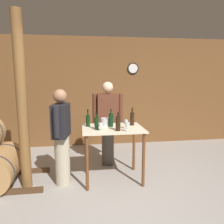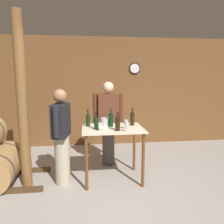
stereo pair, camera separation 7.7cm
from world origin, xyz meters
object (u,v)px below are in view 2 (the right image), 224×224
at_px(wine_bottle_center, 111,120).
at_px(wine_glass_near_right, 126,122).
at_px(wooden_post, 22,103).
at_px(person_host, 108,122).
at_px(wine_bottle_far_right, 132,118).
at_px(wine_glass_near_left, 100,125).
at_px(wine_glass_near_center, 127,125).
at_px(wine_bottle_left, 96,123).
at_px(wine_bottle_far_left, 88,120).
at_px(person_visitor_with_scarf, 61,135).
at_px(ice_bucket, 105,122).
at_px(wine_bottle_right, 118,123).

relative_size(wine_bottle_center, wine_glass_near_right, 2.04).
distance_m(wooden_post, person_host, 1.64).
distance_m(wooden_post, wine_bottle_far_right, 1.80).
bearing_deg(wine_glass_near_left, wine_bottle_far_right, 28.65).
distance_m(wine_bottle_center, wine_bottle_far_right, 0.38).
height_order(wine_glass_near_center, wine_glass_near_right, wine_glass_near_right).
relative_size(wine_bottle_left, wine_glass_near_left, 2.19).
height_order(wine_bottle_far_left, wine_bottle_center, wine_bottle_center).
bearing_deg(wine_glass_near_center, wine_bottle_far_left, 143.20).
distance_m(wine_bottle_far_left, wine_bottle_far_right, 0.76).
distance_m(person_host, person_visitor_with_scarf, 1.09).
xyz_separation_m(ice_bucket, person_host, (0.10, 0.46, -0.10)).
relative_size(wine_bottle_left, person_host, 0.17).
relative_size(wine_bottle_right, person_visitor_with_scarf, 0.19).
bearing_deg(wine_glass_near_center, person_host, 101.39).
xyz_separation_m(wooden_post, ice_bucket, (1.29, 0.25, -0.38)).
bearing_deg(wooden_post, wine_glass_near_right, -0.95).
xyz_separation_m(wine_bottle_far_right, person_host, (-0.37, 0.50, -0.15)).
distance_m(wine_bottle_center, wine_glass_near_right, 0.29).
xyz_separation_m(wine_bottle_far_left, wine_bottle_center, (0.39, -0.06, 0.01)).
relative_size(wine_bottle_far_left, wine_bottle_center, 0.97).
bearing_deg(wooden_post, wine_bottle_far_right, 6.88).
relative_size(wine_bottle_far_right, person_host, 0.19).
bearing_deg(wine_bottle_left, person_host, 69.86).
xyz_separation_m(wine_glass_near_left, ice_bucket, (0.11, 0.36, -0.02)).
distance_m(wine_bottle_left, wine_bottle_center, 0.32).
bearing_deg(wooden_post, person_visitor_with_scarf, 1.21).
bearing_deg(ice_bucket, wine_bottle_center, -46.27).
bearing_deg(wine_bottle_far_left, wine_glass_near_center, -36.80).
distance_m(wine_bottle_right, ice_bucket, 0.43).
xyz_separation_m(wine_bottle_left, wine_glass_near_right, (0.48, -0.01, 0.00)).
xyz_separation_m(wine_bottle_center, wine_bottle_right, (0.07, -0.30, -0.00)).
bearing_deg(wine_bottle_right, wine_glass_near_left, 172.89).
bearing_deg(wine_glass_near_center, wine_glass_near_left, 164.29).
height_order(wine_bottle_right, wine_glass_near_center, wine_bottle_right).
bearing_deg(person_host, wine_bottle_left, -110.14).
xyz_separation_m(wine_bottle_far_left, wine_glass_near_left, (0.18, -0.33, -0.02)).
distance_m(wine_bottle_far_left, wine_bottle_center, 0.39).
bearing_deg(wine_glass_near_left, wine_bottle_right, -7.11).
height_order(wine_bottle_far_left, wine_glass_near_left, wine_bottle_far_left).
distance_m(wine_glass_near_left, ice_bucket, 0.38).
height_order(wine_bottle_far_right, person_visitor_with_scarf, person_visitor_with_scarf).
bearing_deg(wine_bottle_right, wooden_post, 174.55).
bearing_deg(wine_bottle_center, wine_glass_near_center, -62.04).
relative_size(wine_bottle_right, wine_bottle_far_right, 0.96).
bearing_deg(wine_bottle_far_right, wine_bottle_right, -131.30).
relative_size(wine_bottle_far_right, wine_glass_near_left, 2.45).
xyz_separation_m(wine_bottle_right, ice_bucket, (-0.16, 0.39, -0.05)).
relative_size(wine_bottle_far_right, ice_bucket, 2.06).
bearing_deg(wine_bottle_right, wine_glass_near_center, -31.30).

